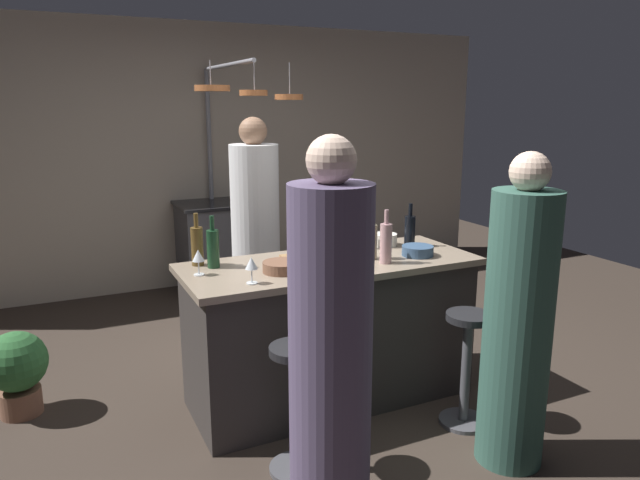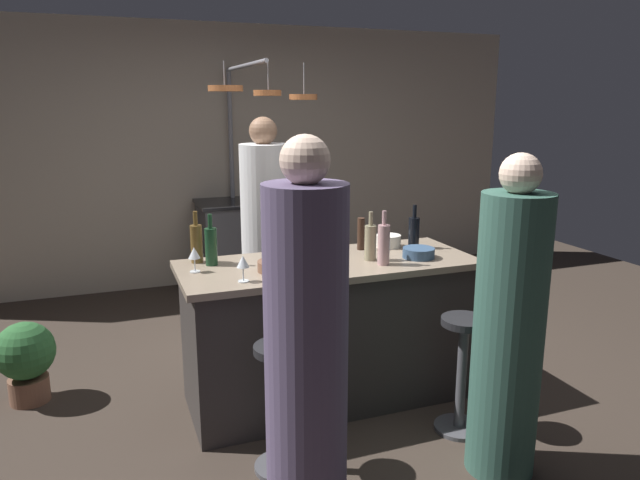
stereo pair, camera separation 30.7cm
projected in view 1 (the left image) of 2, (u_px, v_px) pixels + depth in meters
The scene contains 23 objects.
ground_plane at pixel (330, 397), 3.78m from camera, with size 9.00×9.00×0.00m, color #382D26.
back_wall at pixel (206, 157), 5.99m from camera, with size 6.40×0.16×2.60m, color #BCAD99.
kitchen_island at pixel (330, 330), 3.67m from camera, with size 1.80×0.72×0.90m.
stove_range at pixel (220, 247), 5.83m from camera, with size 0.80×0.64×0.89m.
chef at pixel (256, 241), 4.51m from camera, with size 0.37×0.37×1.74m.
bar_stool_right at pixel (466, 364), 3.38m from camera, with size 0.28×0.28×0.68m.
guest_right at pixel (518, 325), 2.96m from camera, with size 0.34×0.34×1.62m.
bar_stool_left at pixel (296, 403), 2.94m from camera, with size 0.28×0.28×0.68m.
guest_left at pixel (330, 351), 2.54m from camera, with size 0.36×0.36×1.72m.
overhead_pot_rack at pixel (233, 119), 5.06m from camera, with size 0.90×1.44×2.17m.
potted_plant at pixel (17, 368), 3.50m from camera, with size 0.36×0.36×0.52m.
cutting_board at pixel (310, 257), 3.63m from camera, with size 0.32×0.22×0.02m, color #997047.
pepper_mill at pixel (359, 233), 3.85m from camera, with size 0.05×0.05×0.21m, color #382319.
wine_bottle_white at pixel (371, 241), 3.60m from camera, with size 0.07×0.07×0.30m.
wine_bottle_green at pixel (213, 248), 3.41m from camera, with size 0.07×0.07×0.31m.
wine_bottle_amber at pixel (197, 245), 3.46m from camera, with size 0.07×0.07×0.31m.
wine_bottle_rose at pixel (386, 242), 3.50m from camera, with size 0.07×0.07×0.32m.
wine_bottle_dark at pixel (410, 230), 3.92m from camera, with size 0.07×0.07×0.29m.
wine_glass_near_left_guest at pixel (251, 264), 3.11m from camera, with size 0.07×0.07×0.15m.
wine_glass_near_right_guest at pixel (198, 257), 3.26m from camera, with size 0.07×0.07×0.15m.
mixing_bowl_blue at pixel (418, 251), 3.69m from camera, with size 0.20×0.20×0.06m, color #334C6B.
mixing_bowl_wooden at pixel (282, 267), 3.34m from camera, with size 0.22×0.22×0.06m, color brown.
mixing_bowl_ceramic at pixel (385, 240), 3.95m from camera, with size 0.16×0.16×0.08m, color silver.
Camera 1 is at (-1.54, -3.09, 1.84)m, focal length 33.10 mm.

